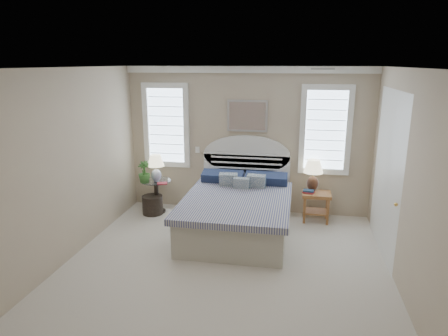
% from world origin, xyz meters
% --- Properties ---
extents(floor, '(4.50, 5.00, 0.01)m').
position_xyz_m(floor, '(0.00, 0.00, 0.00)').
color(floor, '#BBB1A0').
rests_on(floor, ground).
extents(ceiling, '(4.50, 5.00, 0.01)m').
position_xyz_m(ceiling, '(0.00, 0.00, 2.70)').
color(ceiling, white).
rests_on(ceiling, wall_back).
extents(wall_back, '(4.50, 0.02, 2.70)m').
position_xyz_m(wall_back, '(0.00, 2.50, 1.35)').
color(wall_back, tan).
rests_on(wall_back, floor).
extents(wall_left, '(0.02, 5.00, 2.70)m').
position_xyz_m(wall_left, '(-2.25, 0.00, 1.35)').
color(wall_left, tan).
rests_on(wall_left, floor).
extents(wall_right, '(0.02, 5.00, 2.70)m').
position_xyz_m(wall_right, '(2.25, 0.00, 1.35)').
color(wall_right, tan).
rests_on(wall_right, floor).
extents(crown_molding, '(4.50, 0.08, 0.12)m').
position_xyz_m(crown_molding, '(0.00, 2.46, 2.64)').
color(crown_molding, white).
rests_on(crown_molding, wall_back).
extents(hvac_vent, '(0.30, 0.20, 0.02)m').
position_xyz_m(hvac_vent, '(1.20, 0.80, 2.68)').
color(hvac_vent, '#B2B2B2').
rests_on(hvac_vent, ceiling).
extents(switch_plate, '(0.08, 0.01, 0.12)m').
position_xyz_m(switch_plate, '(-0.95, 2.48, 1.15)').
color(switch_plate, white).
rests_on(switch_plate, wall_back).
extents(window_left, '(0.90, 0.06, 1.60)m').
position_xyz_m(window_left, '(-1.55, 2.48, 1.60)').
color(window_left, silver).
rests_on(window_left, wall_back).
extents(window_right, '(0.90, 0.06, 1.60)m').
position_xyz_m(window_right, '(1.40, 2.48, 1.60)').
color(window_right, silver).
rests_on(window_right, wall_back).
extents(painting, '(0.74, 0.04, 0.58)m').
position_xyz_m(painting, '(0.00, 2.46, 1.82)').
color(painting, silver).
rests_on(painting, wall_back).
extents(closet_door, '(0.02, 1.80, 2.40)m').
position_xyz_m(closet_door, '(2.23, 1.20, 1.20)').
color(closet_door, white).
rests_on(closet_door, floor).
extents(bed, '(1.72, 2.28, 1.47)m').
position_xyz_m(bed, '(0.00, 1.46, 0.39)').
color(bed, '#BCB7A5').
rests_on(bed, floor).
extents(side_table_left, '(0.56, 0.56, 0.63)m').
position_xyz_m(side_table_left, '(-1.65, 2.05, 0.39)').
color(side_table_left, black).
rests_on(side_table_left, floor).
extents(nightstand_right, '(0.50, 0.40, 0.53)m').
position_xyz_m(nightstand_right, '(1.30, 2.15, 0.39)').
color(nightstand_right, '#9B5C32').
rests_on(nightstand_right, floor).
extents(floor_pot, '(0.39, 0.39, 0.35)m').
position_xyz_m(floor_pot, '(-1.70, 1.95, 0.17)').
color(floor_pot, black).
rests_on(floor_pot, floor).
extents(lamp_left, '(0.39, 0.39, 0.50)m').
position_xyz_m(lamp_left, '(-1.62, 2.00, 0.94)').
color(lamp_left, white).
rests_on(lamp_left, side_table_left).
extents(lamp_right, '(0.39, 0.39, 0.57)m').
position_xyz_m(lamp_right, '(1.22, 2.30, 0.88)').
color(lamp_right, black).
rests_on(lamp_right, nightstand_right).
extents(potted_plant, '(0.25, 0.25, 0.40)m').
position_xyz_m(potted_plant, '(-1.80, 1.87, 0.83)').
color(potted_plant, '#2E6528').
rests_on(potted_plant, side_table_left).
extents(books_left, '(0.20, 0.17, 0.02)m').
position_xyz_m(books_left, '(-1.45, 1.84, 0.64)').
color(books_left, maroon).
rests_on(books_left, side_table_left).
extents(books_right, '(0.21, 0.16, 0.05)m').
position_xyz_m(books_right, '(1.15, 2.12, 0.56)').
color(books_right, maroon).
rests_on(books_right, nightstand_right).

